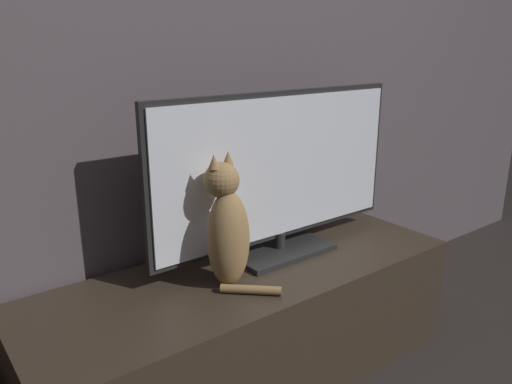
{
  "coord_description": "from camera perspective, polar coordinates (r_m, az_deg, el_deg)",
  "views": [
    {
      "loc": [
        -0.93,
        -0.36,
        1.19
      ],
      "look_at": [
        0.04,
        0.91,
        0.71
      ],
      "focal_mm": 35.0,
      "sensor_mm": 36.0,
      "label": 1
    }
  ],
  "objects": [
    {
      "name": "wall_back",
      "position": [
        1.84,
        -7.2,
        20.16
      ],
      "size": [
        4.8,
        0.05,
        2.6
      ],
      "color": "#564C51",
      "rests_on": "ground_plane"
    },
    {
      "name": "tv_stand",
      "position": [
        1.85,
        -0.79,
        -14.93
      ],
      "size": [
        1.55,
        0.54,
        0.43
      ],
      "color": "#33281E",
      "rests_on": "ground_plane"
    },
    {
      "name": "cat",
      "position": [
        1.58,
        -3.36,
        -4.27
      ],
      "size": [
        0.18,
        0.26,
        0.44
      ],
      "rotation": [
        0.0,
        0.0,
        0.22
      ],
      "color": "#997547",
      "rests_on": "tv_stand"
    },
    {
      "name": "tv",
      "position": [
        1.8,
        2.73,
        2.03
      ],
      "size": [
        1.06,
        0.23,
        0.6
      ],
      "color": "black",
      "rests_on": "tv_stand"
    }
  ]
}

